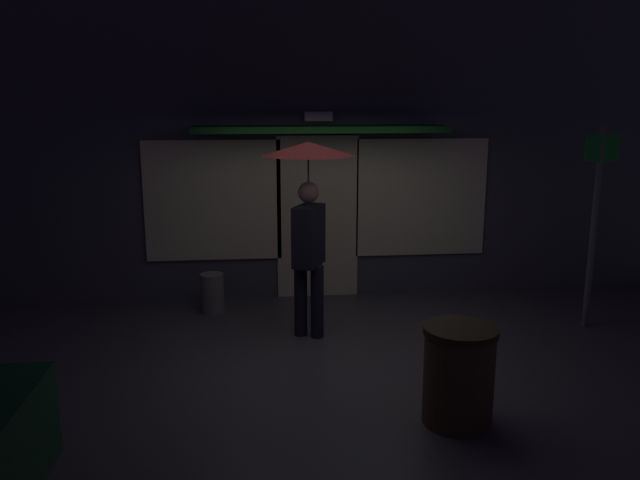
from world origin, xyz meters
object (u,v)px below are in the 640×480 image
at_px(sidewalk_bollard, 212,293).
at_px(trash_bin, 459,375).
at_px(person_with_umbrella, 308,197).
at_px(street_sign_post, 595,216).

relative_size(sidewalk_bollard, trash_bin, 0.60).
xyz_separation_m(sidewalk_bollard, trash_bin, (2.22, -3.08, 0.17)).
relative_size(person_with_umbrella, street_sign_post, 0.93).
height_order(person_with_umbrella, sidewalk_bollard, person_with_umbrella).
bearing_deg(sidewalk_bollard, trash_bin, -54.17).
distance_m(person_with_umbrella, street_sign_post, 3.33).
height_order(person_with_umbrella, trash_bin, person_with_umbrella).
xyz_separation_m(person_with_umbrella, trash_bin, (1.07, -2.12, -1.19)).
xyz_separation_m(street_sign_post, trash_bin, (-2.25, -2.09, -0.93)).
bearing_deg(sidewalk_bollard, street_sign_post, -12.48).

